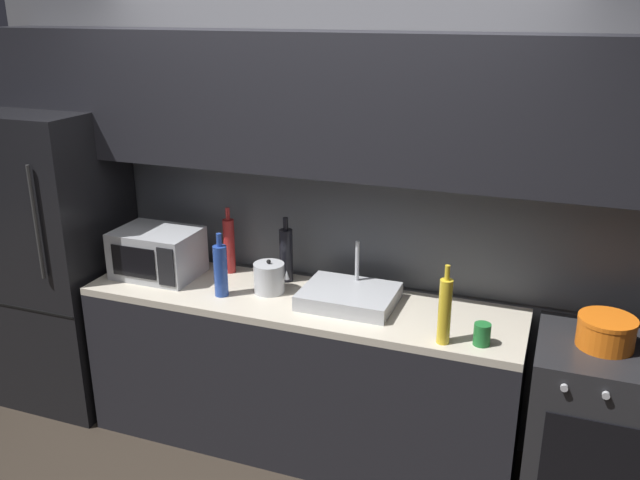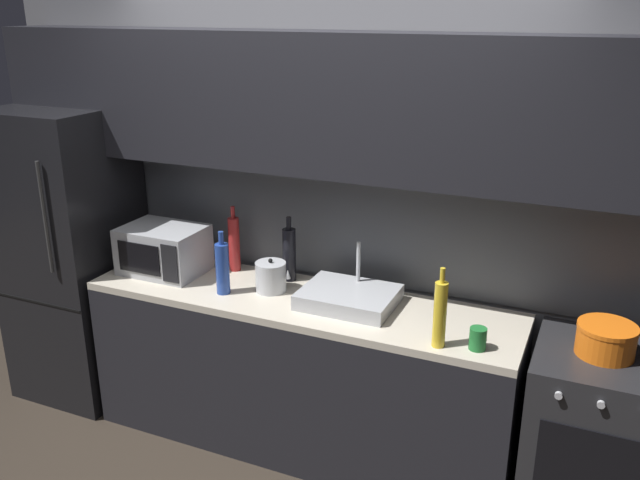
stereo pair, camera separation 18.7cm
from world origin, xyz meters
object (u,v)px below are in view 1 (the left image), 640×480
(kettle, at_px, (269,278))
(wine_bottle_blue, at_px, (221,270))
(microwave, at_px, (158,253))
(refrigerator, at_px, (62,260))
(cooking_pot, at_px, (606,332))
(wine_bottle_red, at_px, (229,245))
(wine_bottle_dark, at_px, (286,254))
(mug_green, at_px, (482,334))
(wine_bottle_yellow, at_px, (445,311))
(oven_range, at_px, (593,431))

(kettle, relative_size, wine_bottle_blue, 0.58)
(microwave, bearing_deg, refrigerator, -178.45)
(cooking_pot, bearing_deg, refrigerator, -180.00)
(wine_bottle_blue, xyz_separation_m, wine_bottle_red, (-0.11, 0.31, 0.02))
(kettle, distance_m, wine_bottle_dark, 0.19)
(kettle, distance_m, wine_bottle_blue, 0.26)
(refrigerator, xyz_separation_m, mug_green, (2.53, -0.18, 0.05))
(kettle, bearing_deg, microwave, -179.47)
(microwave, bearing_deg, cooking_pot, -0.44)
(microwave, bearing_deg, wine_bottle_yellow, -8.12)
(oven_range, distance_m, wine_bottle_red, 2.13)
(wine_bottle_red, distance_m, mug_green, 1.54)
(microwave, bearing_deg, kettle, 0.53)
(mug_green, bearing_deg, wine_bottle_blue, 177.01)
(refrigerator, distance_m, wine_bottle_blue, 1.17)
(kettle, xyz_separation_m, wine_bottle_red, (-0.33, 0.18, 0.08))
(kettle, bearing_deg, wine_bottle_blue, -149.02)
(wine_bottle_yellow, bearing_deg, wine_bottle_dark, 156.30)
(wine_bottle_blue, xyz_separation_m, mug_green, (1.38, -0.07, -0.09))
(oven_range, distance_m, wine_bottle_dark, 1.79)
(refrigerator, relative_size, wine_bottle_blue, 5.20)
(wine_bottle_yellow, height_order, cooking_pot, wine_bottle_yellow)
(kettle, xyz_separation_m, mug_green, (1.16, -0.20, -0.03))
(kettle, relative_size, wine_bottle_red, 0.52)
(wine_bottle_dark, relative_size, mug_green, 3.56)
(wine_bottle_dark, bearing_deg, microwave, -165.70)
(mug_green, xyz_separation_m, cooking_pot, (0.53, 0.18, 0.02))
(cooking_pot, bearing_deg, mug_green, -161.18)
(wine_bottle_dark, relative_size, wine_bottle_blue, 1.06)
(oven_range, xyz_separation_m, microwave, (-2.39, 0.02, 0.58))
(wine_bottle_dark, bearing_deg, oven_range, -6.92)
(oven_range, relative_size, microwave, 1.96)
(refrigerator, distance_m, cooking_pot, 3.06)
(wine_bottle_blue, xyz_separation_m, cooking_pot, (1.90, 0.11, -0.07))
(wine_bottle_yellow, height_order, wine_bottle_dark, wine_bottle_yellow)
(kettle, bearing_deg, mug_green, -10.00)
(refrigerator, distance_m, kettle, 1.38)
(mug_green, bearing_deg, kettle, 170.00)
(wine_bottle_red, bearing_deg, wine_bottle_yellow, -17.88)
(wine_bottle_dark, xyz_separation_m, mug_green, (1.13, -0.38, -0.10))
(wine_bottle_dark, bearing_deg, cooking_pot, -6.92)
(oven_range, relative_size, wine_bottle_blue, 2.58)
(refrigerator, height_order, kettle, refrigerator)
(mug_green, bearing_deg, wine_bottle_red, 165.56)
(kettle, xyz_separation_m, cooking_pot, (1.68, -0.02, -0.01))
(wine_bottle_dark, height_order, mug_green, wine_bottle_dark)
(microwave, xyz_separation_m, kettle, (0.69, 0.01, -0.05))
(oven_range, xyz_separation_m, mug_green, (-0.54, -0.18, 0.50))
(refrigerator, relative_size, mug_green, 17.38)
(microwave, height_order, wine_bottle_red, wine_bottle_red)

